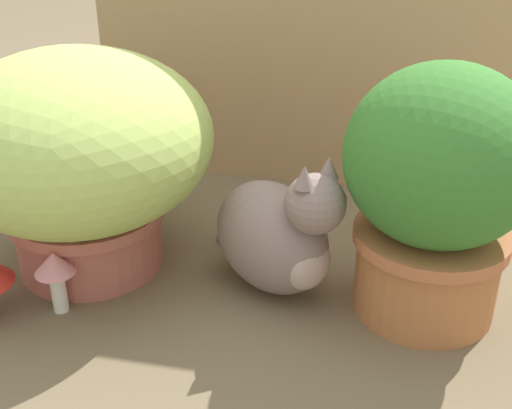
{
  "coord_description": "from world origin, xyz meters",
  "views": [
    {
      "loc": [
        0.34,
        -1.03,
        0.76
      ],
      "look_at": [
        0.11,
        0.05,
        0.18
      ],
      "focal_mm": 46.66,
      "sensor_mm": 36.0,
      "label": 1
    }
  ],
  "objects_px": {
    "grass_planter": "(79,151)",
    "leafy_planter": "(438,187)",
    "cat": "(278,235)",
    "mushroom_ornament_pink": "(55,269)"
  },
  "relations": [
    {
      "from": "leafy_planter",
      "to": "cat",
      "type": "distance_m",
      "value": 0.31
    },
    {
      "from": "cat",
      "to": "mushroom_ornament_pink",
      "type": "xyz_separation_m",
      "value": [
        -0.39,
        -0.16,
        -0.03
      ]
    },
    {
      "from": "grass_planter",
      "to": "mushroom_ornament_pink",
      "type": "distance_m",
      "value": 0.23
    },
    {
      "from": "mushroom_ornament_pink",
      "to": "grass_planter",
      "type": "bearing_deg",
      "value": 94.0
    },
    {
      "from": "grass_planter",
      "to": "cat",
      "type": "xyz_separation_m",
      "value": [
        0.4,
        -0.01,
        -0.13
      ]
    },
    {
      "from": "leafy_planter",
      "to": "cat",
      "type": "height_order",
      "value": "leafy_planter"
    },
    {
      "from": "grass_planter",
      "to": "leafy_planter",
      "type": "distance_m",
      "value": 0.68
    },
    {
      "from": "leafy_planter",
      "to": "cat",
      "type": "relative_size",
      "value": 1.47
    },
    {
      "from": "cat",
      "to": "leafy_planter",
      "type": "bearing_deg",
      "value": -0.71
    },
    {
      "from": "grass_planter",
      "to": "mushroom_ornament_pink",
      "type": "relative_size",
      "value": 4.17
    }
  ]
}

